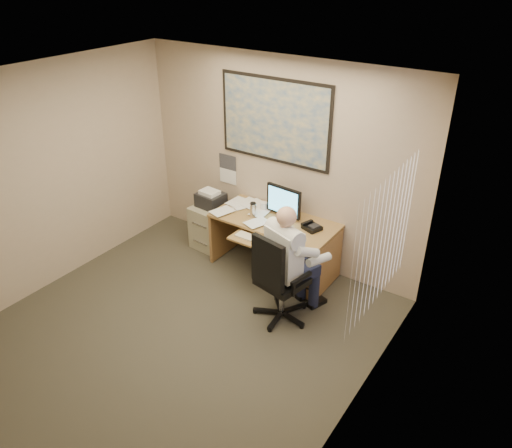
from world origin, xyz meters
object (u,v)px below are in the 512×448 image
Objects in this scene: desk at (297,247)px; office_chair at (280,295)px; person at (284,264)px; filing_cabinet at (212,222)px.

desk is 1.44× the size of office_chair.
desk is 0.89m from office_chair.
desk is at bearing 127.85° from person.
office_chair is at bearing -64.28° from person.
filing_cabinet is 0.62× the size of person.
filing_cabinet is 0.77× the size of office_chair.
person is (0.26, -0.76, 0.25)m from desk.
office_chair is 0.79× the size of person.
desk reaches higher than office_chair.
desk is 1.40m from filing_cabinet.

